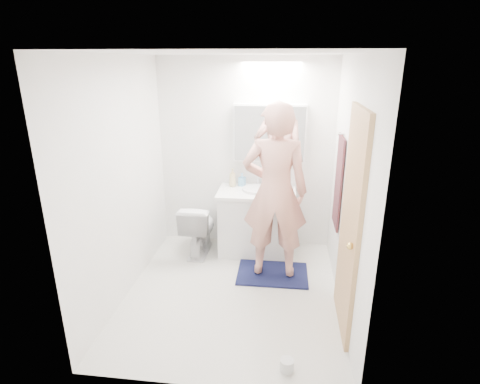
% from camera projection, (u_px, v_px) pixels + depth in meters
% --- Properties ---
extents(floor, '(2.50, 2.50, 0.00)m').
position_uv_depth(floor, '(232.00, 292.00, 4.06)').
color(floor, silver).
rests_on(floor, ground).
extents(ceiling, '(2.50, 2.50, 0.00)m').
position_uv_depth(ceiling, '(231.00, 53.00, 3.27)').
color(ceiling, white).
rests_on(ceiling, floor).
extents(wall_back, '(2.50, 0.00, 2.50)m').
position_uv_depth(wall_back, '(246.00, 155.00, 4.83)').
color(wall_back, white).
rests_on(wall_back, floor).
extents(wall_front, '(2.50, 0.00, 2.50)m').
position_uv_depth(wall_front, '(205.00, 245.00, 2.49)').
color(wall_front, white).
rests_on(wall_front, floor).
extents(wall_left, '(0.00, 2.50, 2.50)m').
position_uv_depth(wall_left, '(122.00, 181.00, 3.79)').
color(wall_left, white).
rests_on(wall_left, floor).
extents(wall_right, '(0.00, 2.50, 2.50)m').
position_uv_depth(wall_right, '(349.00, 190.00, 3.54)').
color(wall_right, white).
rests_on(wall_right, floor).
extents(vanity_cabinet, '(0.90, 0.55, 0.78)m').
position_uv_depth(vanity_cabinet, '(256.00, 223.00, 4.81)').
color(vanity_cabinet, silver).
rests_on(vanity_cabinet, floor).
extents(countertop, '(0.95, 0.58, 0.04)m').
position_uv_depth(countertop, '(257.00, 193.00, 4.68)').
color(countertop, white).
rests_on(countertop, vanity_cabinet).
extents(sink_basin, '(0.36, 0.36, 0.03)m').
position_uv_depth(sink_basin, '(257.00, 189.00, 4.70)').
color(sink_basin, silver).
rests_on(sink_basin, countertop).
extents(faucet, '(0.02, 0.02, 0.16)m').
position_uv_depth(faucet, '(258.00, 180.00, 4.85)').
color(faucet, '#B5B6BA').
rests_on(faucet, countertop).
extents(medicine_cabinet, '(0.88, 0.14, 0.70)m').
position_uv_depth(medicine_cabinet, '(270.00, 133.00, 4.63)').
color(medicine_cabinet, white).
rests_on(medicine_cabinet, wall_back).
extents(mirror_panel, '(0.84, 0.01, 0.66)m').
position_uv_depth(mirror_panel, '(269.00, 134.00, 4.56)').
color(mirror_panel, silver).
rests_on(mirror_panel, medicine_cabinet).
extents(toilet, '(0.39, 0.67, 0.68)m').
position_uv_depth(toilet, '(199.00, 228.00, 4.81)').
color(toilet, white).
rests_on(toilet, floor).
extents(bath_rug, '(0.80, 0.56, 0.02)m').
position_uv_depth(bath_rug, '(272.00, 274.00, 4.39)').
color(bath_rug, '#12133A').
rests_on(bath_rug, floor).
extents(person, '(0.70, 0.47, 1.92)m').
position_uv_depth(person, '(275.00, 192.00, 4.06)').
color(person, tan).
rests_on(person, bath_rug).
extents(door, '(0.04, 0.80, 2.00)m').
position_uv_depth(door, '(350.00, 225.00, 3.28)').
color(door, tan).
rests_on(door, wall_right).
extents(door_knob, '(0.06, 0.06, 0.06)m').
position_uv_depth(door_knob, '(350.00, 246.00, 3.02)').
color(door_knob, gold).
rests_on(door_knob, door).
extents(towel, '(0.02, 0.42, 1.00)m').
position_uv_depth(towel, '(338.00, 182.00, 4.09)').
color(towel, '#101832').
rests_on(towel, wall_right).
extents(towel_hook, '(0.07, 0.02, 0.02)m').
position_uv_depth(towel_hook, '(341.00, 134.00, 3.92)').
color(towel_hook, silver).
rests_on(towel_hook, wall_right).
extents(soap_bottle_a, '(0.12, 0.12, 0.23)m').
position_uv_depth(soap_bottle_a, '(233.00, 177.00, 4.81)').
color(soap_bottle_a, tan).
rests_on(soap_bottle_a, countertop).
extents(soap_bottle_b, '(0.10, 0.10, 0.17)m').
position_uv_depth(soap_bottle_b, '(242.00, 180.00, 4.84)').
color(soap_bottle_b, '#63A8D4').
rests_on(soap_bottle_b, countertop).
extents(toothbrush_cup, '(0.12, 0.12, 0.10)m').
position_uv_depth(toothbrush_cup, '(274.00, 184.00, 4.78)').
color(toothbrush_cup, '#383CA9').
rests_on(toothbrush_cup, countertop).
extents(toilet_paper_roll, '(0.11, 0.11, 0.10)m').
position_uv_depth(toilet_paper_roll, '(287.00, 365.00, 3.03)').
color(toilet_paper_roll, silver).
rests_on(toilet_paper_roll, floor).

